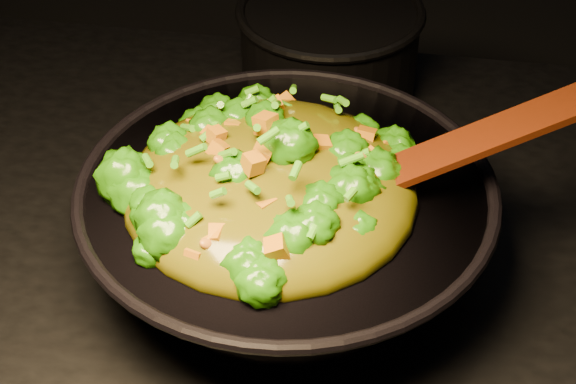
# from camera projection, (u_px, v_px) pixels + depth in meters

# --- Properties ---
(wok) EXTENTS (0.52, 0.52, 0.12)m
(wok) POSITION_uv_depth(u_px,v_px,m) (286.00, 229.00, 0.94)
(wok) COLOR black
(wok) RESTS_ON stovetop
(stir_fry) EXTENTS (0.33, 0.33, 0.10)m
(stir_fry) POSITION_uv_depth(u_px,v_px,m) (270.00, 155.00, 0.86)
(stir_fry) COLOR #246C07
(stir_fry) RESTS_ON wok
(spatula) EXTENTS (0.28, 0.12, 0.12)m
(spatula) POSITION_uv_depth(u_px,v_px,m) (448.00, 152.00, 0.86)
(spatula) COLOR #360C03
(spatula) RESTS_ON wok
(back_pot) EXTENTS (0.27, 0.27, 0.14)m
(back_pot) POSITION_uv_depth(u_px,v_px,m) (329.00, 52.00, 1.20)
(back_pot) COLOR black
(back_pot) RESTS_ON stovetop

